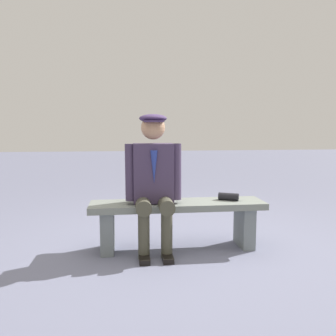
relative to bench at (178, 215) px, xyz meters
The scene contains 4 objects.
ground_plane 0.35m from the bench, ahead, with size 30.00×30.00×0.00m, color slate.
bench is the anchor object (origin of this frame).
seated_man 0.49m from the bench, 12.74° to the left, with size 0.57×0.54×1.38m.
rolled_magazine 0.57m from the bench, behind, with size 0.08×0.08×0.21m, color black.
Camera 1 is at (0.50, 3.38, 1.24)m, focal length 36.49 mm.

